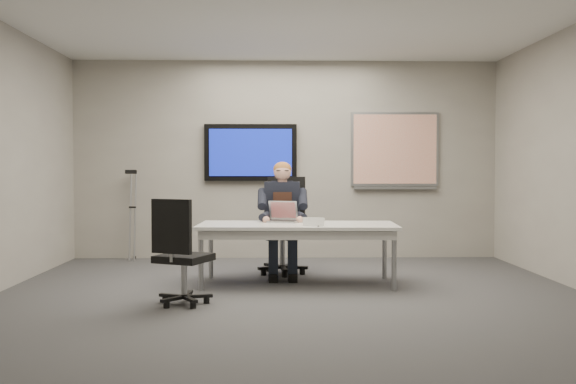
{
  "coord_description": "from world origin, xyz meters",
  "views": [
    {
      "loc": [
        -0.19,
        -6.12,
        1.26
      ],
      "look_at": [
        -0.02,
        0.97,
        1.01
      ],
      "focal_mm": 40.0,
      "sensor_mm": 36.0,
      "label": 1
    }
  ],
  "objects_px": {
    "office_chair_far": "(283,243)",
    "laptop": "(283,217)",
    "office_chair_near": "(182,272)",
    "seated_person": "(283,230)",
    "conference_table": "(297,231)"
  },
  "relations": [
    {
      "from": "office_chair_far",
      "to": "laptop",
      "type": "distance_m",
      "value": 0.6
    },
    {
      "from": "office_chair_far",
      "to": "laptop",
      "type": "relative_size",
      "value": 2.95
    },
    {
      "from": "conference_table",
      "to": "laptop",
      "type": "bearing_deg",
      "value": 122.01
    },
    {
      "from": "conference_table",
      "to": "office_chair_far",
      "type": "distance_m",
      "value": 0.79
    },
    {
      "from": "conference_table",
      "to": "laptop",
      "type": "relative_size",
      "value": 5.53
    },
    {
      "from": "office_chair_near",
      "to": "seated_person",
      "type": "relative_size",
      "value": 0.73
    },
    {
      "from": "seated_person",
      "to": "laptop",
      "type": "relative_size",
      "value": 3.41
    },
    {
      "from": "conference_table",
      "to": "seated_person",
      "type": "height_order",
      "value": "seated_person"
    },
    {
      "from": "office_chair_far",
      "to": "office_chair_near",
      "type": "bearing_deg",
      "value": -105.65
    },
    {
      "from": "office_chair_near",
      "to": "seated_person",
      "type": "bearing_deg",
      "value": -97.85
    },
    {
      "from": "office_chair_far",
      "to": "seated_person",
      "type": "xyz_separation_m",
      "value": [
        -0.01,
        -0.26,
        0.18
      ]
    },
    {
      "from": "office_chair_near",
      "to": "laptop",
      "type": "relative_size",
      "value": 2.5
    },
    {
      "from": "laptop",
      "to": "conference_table",
      "type": "bearing_deg",
      "value": -43.77
    },
    {
      "from": "office_chair_near",
      "to": "laptop",
      "type": "height_order",
      "value": "office_chair_near"
    },
    {
      "from": "conference_table",
      "to": "laptop",
      "type": "height_order",
      "value": "laptop"
    }
  ]
}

